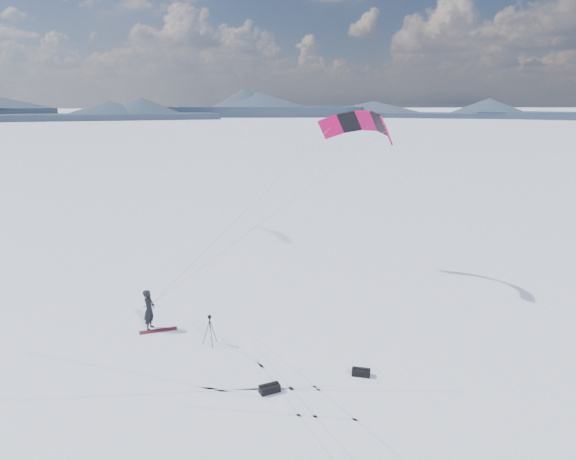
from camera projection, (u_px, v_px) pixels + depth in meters
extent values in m
plane|color=white|center=(234.00, 367.00, 19.10)|extent=(1800.00, 1800.00, 0.00)
cube|color=#222E3F|center=(437.00, 115.00, 312.63)|extent=(152.40, 113.97, 4.35)
cone|color=#222E3F|center=(437.00, 112.00, 312.07)|extent=(87.43, 87.43, 8.00)
cube|color=#222E3F|center=(269.00, 115.00, 327.61)|extent=(155.54, 70.36, 4.35)
cone|color=#222E3F|center=(269.00, 111.00, 327.05)|extent=(74.14, 74.14, 8.00)
cube|color=#222E3F|center=(96.00, 115.00, 305.31)|extent=(155.54, 70.36, 4.35)
cone|color=#222E3F|center=(96.00, 112.00, 304.75)|extent=(74.14, 74.14, 8.00)
cube|color=silver|center=(80.00, 456.00, 14.31)|extent=(6.00, 0.12, 0.01)
cube|color=silver|center=(145.00, 403.00, 16.83)|extent=(3.52, 7.29, 0.01)
cube|color=silver|center=(193.00, 364.00, 19.35)|extent=(6.45, 7.79, 0.01)
cube|color=silver|center=(230.00, 334.00, 21.86)|extent=(11.66, 3.07, 0.01)
cube|color=silver|center=(294.00, 403.00, 16.81)|extent=(1.27, 5.91, 0.01)
cube|color=silver|center=(322.00, 364.00, 19.33)|extent=(6.52, 4.83, 0.01)
cube|color=silver|center=(344.00, 334.00, 21.84)|extent=(8.85, 4.87, 0.01)
cube|color=silver|center=(112.00, 449.00, 14.59)|extent=(0.79, 11.99, 0.01)
imported|color=black|center=(151.00, 329.00, 22.35)|extent=(0.63, 0.80, 1.93)
cube|color=maroon|center=(158.00, 330.00, 22.14)|extent=(1.70, 0.46, 0.04)
cylinder|color=black|center=(213.00, 331.00, 20.88)|extent=(0.32, 0.27, 1.18)
cylinder|color=black|center=(206.00, 332.00, 20.77)|extent=(0.37, 0.16, 1.18)
cylinder|color=black|center=(211.00, 334.00, 20.58)|extent=(0.09, 0.39, 1.18)
cylinder|color=black|center=(210.00, 324.00, 20.63)|extent=(0.04, 0.04, 0.35)
cube|color=black|center=(210.00, 319.00, 20.57)|extent=(0.10, 0.10, 0.05)
cube|color=black|center=(209.00, 317.00, 20.55)|extent=(0.16, 0.15, 0.10)
cylinder|color=black|center=(209.00, 316.00, 20.64)|extent=(0.07, 0.10, 0.07)
cube|color=black|center=(270.00, 389.00, 17.44)|extent=(0.80, 0.49, 0.28)
cylinder|color=black|center=(270.00, 385.00, 17.40)|extent=(0.71, 0.21, 0.07)
cube|color=black|center=(361.00, 372.00, 18.51)|extent=(0.77, 0.60, 0.26)
cylinder|color=black|center=(361.00, 369.00, 18.47)|extent=(0.63, 0.35, 0.08)
cube|color=#B80547|center=(387.00, 130.00, 25.11)|extent=(0.94, 1.42, 1.52)
cube|color=black|center=(379.00, 123.00, 26.15)|extent=(0.81, 1.46, 1.33)
cube|color=#B80547|center=(366.00, 121.00, 27.19)|extent=(1.15, 1.42, 1.12)
cube|color=black|center=(349.00, 122.00, 28.09)|extent=(1.43, 1.25, 1.33)
cube|color=#B80547|center=(331.00, 127.00, 28.73)|extent=(1.63, 0.95, 1.52)
cylinder|color=gray|center=(275.00, 212.00, 23.58)|extent=(12.39, 2.70, 7.63)
cylinder|color=gray|center=(252.00, 205.00, 25.39)|extent=(10.65, 6.90, 7.63)
cylinder|color=black|center=(149.00, 306.00, 22.05)|extent=(0.52, 0.24, 0.03)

